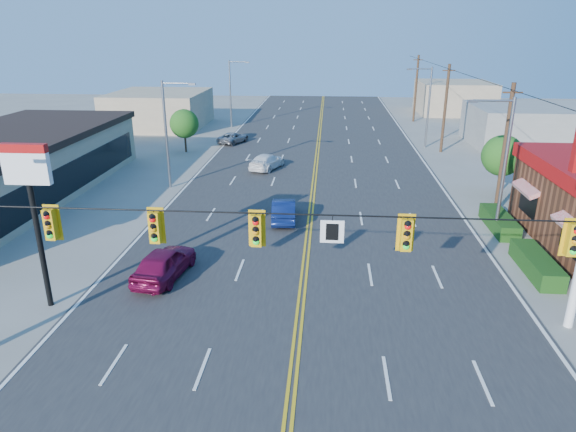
# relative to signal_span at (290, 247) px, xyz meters

# --- Properties ---
(ground) EXTENTS (160.00, 160.00, 0.00)m
(ground) POSITION_rel_signal_span_xyz_m (0.12, 0.00, -4.89)
(ground) COLOR gray
(ground) RESTS_ON ground
(road) EXTENTS (20.00, 120.00, 0.06)m
(road) POSITION_rel_signal_span_xyz_m (0.12, 20.00, -4.86)
(road) COLOR #2D2D30
(road) RESTS_ON ground
(signal_span) EXTENTS (24.32, 0.34, 9.00)m
(signal_span) POSITION_rel_signal_span_xyz_m (0.00, 0.00, 0.00)
(signal_span) COLOR #47301E
(signal_span) RESTS_ON ground
(pizza_hut_sign) EXTENTS (1.90, 0.30, 6.85)m
(pizza_hut_sign) POSITION_rel_signal_span_xyz_m (-10.88, 4.00, 0.30)
(pizza_hut_sign) COLOR black
(pizza_hut_sign) RESTS_ON ground
(streetlight_se) EXTENTS (2.55, 0.25, 8.00)m
(streetlight_se) POSITION_rel_signal_span_xyz_m (10.91, 14.00, -0.37)
(streetlight_se) COLOR gray
(streetlight_se) RESTS_ON ground
(streetlight_ne) EXTENTS (2.55, 0.25, 8.00)m
(streetlight_ne) POSITION_rel_signal_span_xyz_m (10.91, 38.00, -0.37)
(streetlight_ne) COLOR gray
(streetlight_ne) RESTS_ON ground
(streetlight_sw) EXTENTS (2.55, 0.25, 8.00)m
(streetlight_sw) POSITION_rel_signal_span_xyz_m (-10.67, 22.00, -0.37)
(streetlight_sw) COLOR gray
(streetlight_sw) RESTS_ON ground
(streetlight_nw) EXTENTS (2.55, 0.25, 8.00)m
(streetlight_nw) POSITION_rel_signal_span_xyz_m (-10.67, 48.00, -0.37)
(streetlight_nw) COLOR gray
(streetlight_nw) RESTS_ON ground
(utility_pole_near) EXTENTS (0.28, 0.28, 8.40)m
(utility_pole_near) POSITION_rel_signal_span_xyz_m (12.32, 18.00, -0.69)
(utility_pole_near) COLOR #47301E
(utility_pole_near) RESTS_ON ground
(utility_pole_mid) EXTENTS (0.28, 0.28, 8.40)m
(utility_pole_mid) POSITION_rel_signal_span_xyz_m (12.32, 36.00, -0.69)
(utility_pole_mid) COLOR #47301E
(utility_pole_mid) RESTS_ON ground
(utility_pole_far) EXTENTS (0.28, 0.28, 8.40)m
(utility_pole_far) POSITION_rel_signal_span_xyz_m (12.32, 54.00, -0.69)
(utility_pole_far) COLOR #47301E
(utility_pole_far) RESTS_ON ground
(tree_kfc_rear) EXTENTS (2.94, 2.94, 4.41)m
(tree_kfc_rear) POSITION_rel_signal_span_xyz_m (13.62, 22.00, -1.95)
(tree_kfc_rear) COLOR #47301E
(tree_kfc_rear) RESTS_ON ground
(tree_west) EXTENTS (2.80, 2.80, 4.20)m
(tree_west) POSITION_rel_signal_span_xyz_m (-12.88, 34.00, -2.09)
(tree_west) COLOR #47301E
(tree_west) RESTS_ON ground
(bld_east_mid) EXTENTS (12.00, 10.00, 4.00)m
(bld_east_mid) POSITION_rel_signal_span_xyz_m (22.12, 40.00, -2.89)
(bld_east_mid) COLOR gray
(bld_east_mid) RESTS_ON ground
(bld_west_far) EXTENTS (11.00, 12.00, 4.20)m
(bld_west_far) POSITION_rel_signal_span_xyz_m (-19.88, 48.00, -2.79)
(bld_west_far) COLOR tan
(bld_west_far) RESTS_ON ground
(bld_east_far) EXTENTS (10.00, 10.00, 4.40)m
(bld_east_far) POSITION_rel_signal_span_xyz_m (19.12, 62.00, -2.69)
(bld_east_far) COLOR tan
(bld_east_far) RESTS_ON ground
(car_magenta) EXTENTS (2.39, 4.67, 1.52)m
(car_magenta) POSITION_rel_signal_span_xyz_m (-6.62, 6.93, -4.12)
(car_magenta) COLOR maroon
(car_magenta) RESTS_ON ground
(car_blue) EXTENTS (1.73, 4.23, 1.36)m
(car_blue) POSITION_rel_signal_span_xyz_m (-1.54, 15.34, -4.20)
(car_blue) COLOR #0D1A4D
(car_blue) RESTS_ON ground
(car_white) EXTENTS (3.15, 4.83, 1.30)m
(car_white) POSITION_rel_signal_span_xyz_m (-4.10, 27.87, -4.24)
(car_white) COLOR white
(car_white) RESTS_ON ground
(car_silver) EXTENTS (3.31, 4.44, 1.12)m
(car_silver) POSITION_rel_signal_span_xyz_m (-8.90, 38.32, -4.32)
(car_silver) COLOR gray
(car_silver) RESTS_ON ground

